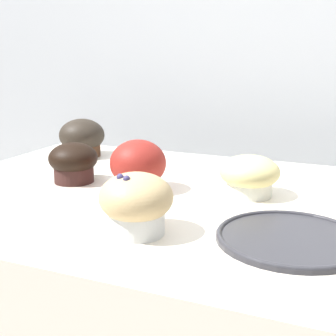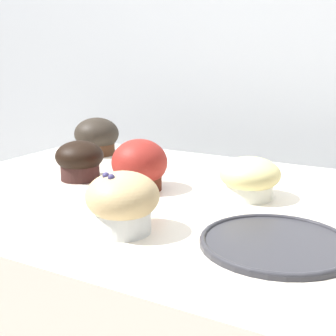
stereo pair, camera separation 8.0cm
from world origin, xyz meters
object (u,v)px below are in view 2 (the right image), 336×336
object	(u,v)px
muffin_back_right	(97,137)
muffin_back_center	(123,202)
muffin_front_right	(141,166)
muffin_back_left	(80,160)
serving_plate	(276,242)
muffin_front_center	(250,178)

from	to	relation	value
muffin_back_right	muffin_back_center	xyz separation A→B (m)	(0.33, -0.38, 0.00)
muffin_front_right	muffin_back_left	bearing A→B (deg)	-177.97
muffin_back_right	serving_plate	size ratio (longest dim) A/B	0.54
muffin_back_left	muffin_back_center	bearing A→B (deg)	-39.01
muffin_front_center	muffin_front_right	world-z (taller)	muffin_front_right
muffin_front_right	serving_plate	size ratio (longest dim) A/B	0.51
muffin_back_center	serving_plate	distance (m)	0.21
muffin_back_center	serving_plate	size ratio (longest dim) A/B	0.51
muffin_back_right	serving_plate	bearing A→B (deg)	-31.28
muffin_front_center	serving_plate	bearing A→B (deg)	-60.42
muffin_back_right	muffin_front_right	size ratio (longest dim) A/B	1.06
muffin_front_center	muffin_front_right	size ratio (longest dim) A/B	1.03
muffin_front_center	serving_plate	world-z (taller)	muffin_front_center
muffin_back_center	muffin_back_left	bearing A→B (deg)	140.99
muffin_front_right	serving_plate	world-z (taller)	muffin_front_right
muffin_front_center	serving_plate	xyz separation A→B (m)	(0.10, -0.17, -0.03)
muffin_front_center	muffin_back_left	world-z (taller)	muffin_back_left
muffin_back_right	serving_plate	distance (m)	0.62
muffin_back_right	muffin_front_right	bearing A→B (deg)	-37.90
muffin_back_right	muffin_back_center	distance (m)	0.50
muffin_front_right	muffin_back_center	xyz separation A→B (m)	(0.09, -0.19, 0.00)
muffin_front_center	muffin_back_right	distance (m)	0.46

